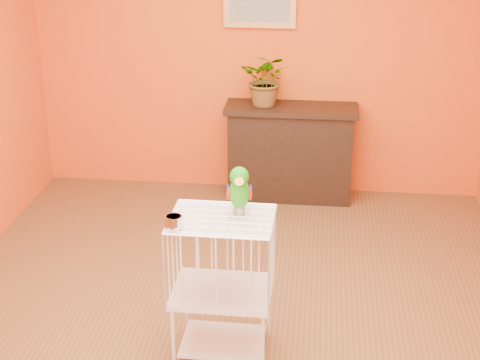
# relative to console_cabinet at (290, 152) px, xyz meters

# --- Properties ---
(ground) EXTENTS (4.50, 4.50, 0.00)m
(ground) POSITION_rel_console_cabinet_xyz_m (-0.30, -2.05, -0.43)
(ground) COLOR brown
(ground) RESTS_ON ground
(room_shell) EXTENTS (4.50, 4.50, 4.50)m
(room_shell) POSITION_rel_console_cabinet_xyz_m (-0.30, -2.05, 1.15)
(room_shell) COLOR #E44715
(room_shell) RESTS_ON ground
(console_cabinet) EXTENTS (1.16, 0.42, 0.86)m
(console_cabinet) POSITION_rel_console_cabinet_xyz_m (0.00, 0.00, 0.00)
(console_cabinet) COLOR black
(console_cabinet) RESTS_ON ground
(potted_plant) EXTENTS (0.49, 0.53, 0.36)m
(potted_plant) POSITION_rel_console_cabinet_xyz_m (-0.22, -0.06, 0.61)
(potted_plant) COLOR #26722D
(potted_plant) RESTS_ON console_cabinet
(birdcage) EXTENTS (0.59, 0.46, 0.91)m
(birdcage) POSITION_rel_console_cabinet_xyz_m (-0.29, -2.40, 0.04)
(birdcage) COLOR silver
(birdcage) RESTS_ON ground
(feed_cup) EXTENTS (0.10, 0.10, 0.07)m
(feed_cup) POSITION_rel_console_cabinet_xyz_m (-0.53, -2.55, 0.52)
(feed_cup) COLOR silver
(feed_cup) RESTS_ON birdcage
(parrot) EXTENTS (0.15, 0.28, 0.31)m
(parrot) POSITION_rel_console_cabinet_xyz_m (-0.19, -2.34, 0.64)
(parrot) COLOR #59544C
(parrot) RESTS_ON birdcage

